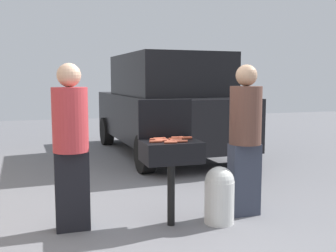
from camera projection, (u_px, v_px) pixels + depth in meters
ground_plane at (165, 230)px, 4.11m from camera, size 24.00×24.00×0.00m
bbq_grill at (171, 154)px, 4.18m from camera, size 0.60×0.44×0.91m
grill_lid_open at (165, 119)px, 4.35m from camera, size 0.60×0.05×0.42m
hot_dog_0 at (186, 138)px, 4.28m from camera, size 0.13×0.03×0.03m
hot_dog_1 at (177, 138)px, 4.31m from camera, size 0.13×0.04×0.03m
hot_dog_2 at (160, 139)px, 4.24m from camera, size 0.13×0.03×0.03m
hot_dog_3 at (185, 138)px, 4.30m from camera, size 0.13×0.03×0.03m
hot_dog_4 at (161, 140)px, 4.14m from camera, size 0.13×0.03×0.03m
hot_dog_5 at (163, 141)px, 4.10m from camera, size 0.13×0.03×0.03m
hot_dog_6 at (172, 141)px, 4.07m from camera, size 0.13×0.03×0.03m
hot_dog_7 at (175, 139)px, 4.21m from camera, size 0.13×0.04×0.03m
hot_dog_8 at (156, 139)px, 4.19m from camera, size 0.13×0.04×0.03m
hot_dog_9 at (181, 141)px, 4.06m from camera, size 0.13×0.04×0.03m
hot_dog_10 at (176, 140)px, 4.13m from camera, size 0.13×0.03×0.03m
hot_dog_11 at (156, 141)px, 4.04m from camera, size 0.13×0.04×0.03m
hot_dog_12 at (171, 142)px, 3.99m from camera, size 0.13×0.04×0.03m
propane_tank at (219, 194)px, 4.30m from camera, size 0.32×0.32×0.62m
person_left at (71, 141)px, 4.03m from camera, size 0.36×0.36×1.70m
person_right at (245, 135)px, 4.50m from camera, size 0.36×0.36×1.70m
parked_minivan at (166, 104)px, 8.18m from camera, size 2.21×4.49×2.02m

